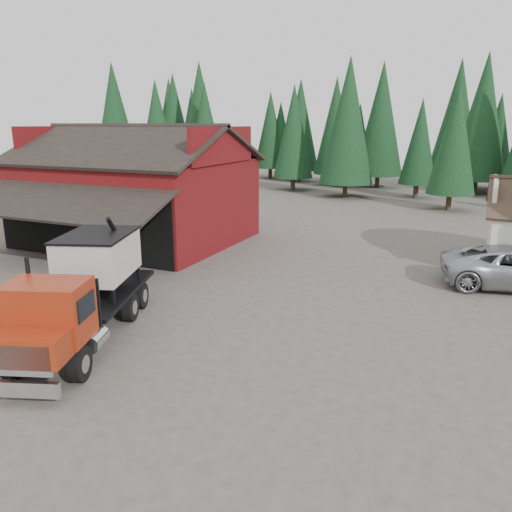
% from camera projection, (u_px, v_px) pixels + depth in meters
% --- Properties ---
extents(ground, '(120.00, 120.00, 0.00)m').
position_uv_depth(ground, '(218.00, 324.00, 18.45)').
color(ground, '#4B443B').
rests_on(ground, ground).
extents(red_barn, '(12.80, 13.63, 7.18)m').
position_uv_depth(red_barn, '(137.00, 198.00, 30.84)').
color(red_barn, maroon).
rests_on(red_barn, ground).
extents(conifer_backdrop, '(76.00, 16.00, 16.00)m').
position_uv_depth(conifer_backdrop, '(398.00, 190.00, 55.46)').
color(conifer_backdrop, black).
rests_on(conifer_backdrop, ground).
extents(near_pine_a, '(4.40, 4.40, 11.40)m').
position_uv_depth(near_pine_a, '(157.00, 131.00, 50.19)').
color(near_pine_a, '#382619').
rests_on(near_pine_a, ground).
extents(near_pine_b, '(3.96, 3.96, 10.40)m').
position_uv_depth(near_pine_b, '(455.00, 139.00, 40.99)').
color(near_pine_b, '#382619').
rests_on(near_pine_b, ground).
extents(near_pine_d, '(5.28, 5.28, 13.40)m').
position_uv_depth(near_pine_d, '(348.00, 121.00, 48.08)').
color(near_pine_d, '#382619').
rests_on(near_pine_d, ground).
extents(feed_truck, '(5.09, 8.90, 3.90)m').
position_uv_depth(feed_truck, '(83.00, 288.00, 16.75)').
color(feed_truck, black).
rests_on(feed_truck, ground).
extents(equip_box, '(0.86, 1.19, 0.60)m').
position_uv_depth(equip_box, '(51.00, 327.00, 17.43)').
color(equip_box, maroon).
rests_on(equip_box, ground).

